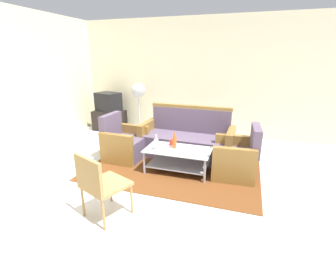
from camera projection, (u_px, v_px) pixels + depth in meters
ground_plane at (165, 191)px, 3.60m from camera, size 14.00×14.00×0.00m
wall_back at (205, 78)px, 5.94m from camera, size 6.52×0.12×2.80m
rug at (174, 167)px, 4.38m from camera, size 2.91×2.03×0.01m
couch at (187, 140)px, 4.82m from camera, size 1.82×0.80×0.96m
armchair_left at (124, 144)px, 4.70m from camera, size 0.73×0.79×0.85m
armchair_right at (236, 159)px, 4.03m from camera, size 0.74×0.80×0.85m
coffee_table at (178, 157)px, 4.14m from camera, size 1.10×0.60×0.40m
bottle_orange at (175, 142)px, 4.13m from camera, size 0.07×0.07×0.28m
bottle_clear at (156, 144)px, 4.07m from camera, size 0.07×0.07×0.26m
cup at (172, 142)px, 4.28m from camera, size 0.08×0.08×0.10m
tv_stand at (110, 120)px, 6.55m from camera, size 0.80×0.50×0.52m
television at (108, 102)px, 6.40m from camera, size 0.70×0.59×0.48m
pedestal_fan at (138, 93)px, 6.12m from camera, size 0.36×0.36×1.27m
wicker_chair at (99, 182)px, 2.87m from camera, size 0.62×0.62×0.84m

